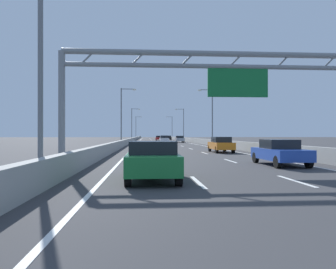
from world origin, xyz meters
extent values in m
plane|color=#38383A|center=(0.00, 100.00, 0.00)|extent=(260.00, 260.00, 0.00)
cube|color=white|center=(-1.80, 12.50, 0.01)|extent=(0.16, 3.00, 0.01)
cube|color=white|center=(-1.80, 21.50, 0.01)|extent=(0.16, 3.00, 0.01)
cube|color=white|center=(-1.80, 30.50, 0.01)|extent=(0.16, 3.00, 0.01)
cube|color=white|center=(-1.80, 39.50, 0.01)|extent=(0.16, 3.00, 0.01)
cube|color=white|center=(-1.80, 48.50, 0.01)|extent=(0.16, 3.00, 0.01)
cube|color=white|center=(-1.80, 57.50, 0.01)|extent=(0.16, 3.00, 0.01)
cube|color=white|center=(-1.80, 66.50, 0.01)|extent=(0.16, 3.00, 0.01)
cube|color=white|center=(-1.80, 75.50, 0.01)|extent=(0.16, 3.00, 0.01)
cube|color=white|center=(-1.80, 84.50, 0.01)|extent=(0.16, 3.00, 0.01)
cube|color=white|center=(-1.80, 93.50, 0.01)|extent=(0.16, 3.00, 0.01)
cube|color=white|center=(-1.80, 102.50, 0.01)|extent=(0.16, 3.00, 0.01)
cube|color=white|center=(-1.80, 111.50, 0.01)|extent=(0.16, 3.00, 0.01)
cube|color=white|center=(-1.80, 120.50, 0.01)|extent=(0.16, 3.00, 0.01)
cube|color=white|center=(-1.80, 129.50, 0.01)|extent=(0.16, 3.00, 0.01)
cube|color=white|center=(-1.80, 138.50, 0.01)|extent=(0.16, 3.00, 0.01)
cube|color=white|center=(-1.80, 147.50, 0.01)|extent=(0.16, 3.00, 0.01)
cube|color=white|center=(-1.80, 156.50, 0.01)|extent=(0.16, 3.00, 0.01)
cube|color=white|center=(1.80, 12.50, 0.01)|extent=(0.16, 3.00, 0.01)
cube|color=white|center=(1.80, 21.50, 0.01)|extent=(0.16, 3.00, 0.01)
cube|color=white|center=(1.80, 30.50, 0.01)|extent=(0.16, 3.00, 0.01)
cube|color=white|center=(1.80, 39.50, 0.01)|extent=(0.16, 3.00, 0.01)
cube|color=white|center=(1.80, 48.50, 0.01)|extent=(0.16, 3.00, 0.01)
cube|color=white|center=(1.80, 57.50, 0.01)|extent=(0.16, 3.00, 0.01)
cube|color=white|center=(1.80, 66.50, 0.01)|extent=(0.16, 3.00, 0.01)
cube|color=white|center=(1.80, 75.50, 0.01)|extent=(0.16, 3.00, 0.01)
cube|color=white|center=(1.80, 84.50, 0.01)|extent=(0.16, 3.00, 0.01)
cube|color=white|center=(1.80, 93.50, 0.01)|extent=(0.16, 3.00, 0.01)
cube|color=white|center=(1.80, 102.50, 0.01)|extent=(0.16, 3.00, 0.01)
cube|color=white|center=(1.80, 111.50, 0.01)|extent=(0.16, 3.00, 0.01)
cube|color=white|center=(1.80, 120.50, 0.01)|extent=(0.16, 3.00, 0.01)
cube|color=white|center=(1.80, 129.50, 0.01)|extent=(0.16, 3.00, 0.01)
cube|color=white|center=(1.80, 138.50, 0.01)|extent=(0.16, 3.00, 0.01)
cube|color=white|center=(1.80, 147.50, 0.01)|extent=(0.16, 3.00, 0.01)
cube|color=white|center=(1.80, 156.50, 0.01)|extent=(0.16, 3.00, 0.01)
cube|color=white|center=(-5.25, 88.00, 0.01)|extent=(0.16, 176.00, 0.01)
cube|color=white|center=(5.25, 88.00, 0.01)|extent=(0.16, 176.00, 0.01)
cube|color=#9E9E99|center=(-6.90, 110.00, 0.47)|extent=(0.45, 220.00, 0.95)
cube|color=#9E9E99|center=(6.90, 110.00, 0.47)|extent=(0.45, 220.00, 0.95)
cylinder|color=gray|center=(-8.15, 18.72, 3.10)|extent=(0.36, 0.36, 6.20)
cylinder|color=gray|center=(0.00, 18.72, 6.20)|extent=(16.31, 0.32, 0.32)
cylinder|color=gray|center=(0.00, 18.72, 5.50)|extent=(16.31, 0.26, 0.26)
cylinder|color=gray|center=(-6.79, 18.72, 5.85)|extent=(0.74, 0.10, 0.74)
cylinder|color=gray|center=(-4.08, 18.72, 5.85)|extent=(0.74, 0.10, 0.74)
cylinder|color=gray|center=(-1.36, 18.72, 5.85)|extent=(0.74, 0.10, 0.74)
cylinder|color=gray|center=(1.36, 18.72, 5.85)|extent=(0.74, 0.10, 0.74)
cylinder|color=gray|center=(4.08, 18.72, 5.85)|extent=(0.74, 0.10, 0.74)
cylinder|color=gray|center=(6.79, 18.72, 5.85)|extent=(0.74, 0.10, 0.74)
cube|color=#146B33|center=(1.48, 18.72, 4.60)|extent=(3.40, 0.12, 1.60)
cylinder|color=slate|center=(-7.70, 13.80, 4.75)|extent=(0.20, 0.20, 9.50)
cylinder|color=slate|center=(-7.70, 55.03, 4.75)|extent=(0.20, 0.20, 9.50)
cylinder|color=slate|center=(-6.60, 55.03, 9.35)|extent=(2.20, 0.12, 0.12)
cube|color=#F2EAC6|center=(-5.50, 55.03, 9.25)|extent=(0.56, 0.28, 0.20)
cylinder|color=slate|center=(7.70, 55.03, 4.75)|extent=(0.20, 0.20, 9.50)
cylinder|color=slate|center=(6.60, 55.03, 9.35)|extent=(2.20, 0.12, 0.12)
cube|color=#F2EAC6|center=(5.50, 55.03, 9.25)|extent=(0.56, 0.28, 0.20)
cylinder|color=slate|center=(-7.70, 96.27, 4.75)|extent=(0.20, 0.20, 9.50)
cylinder|color=slate|center=(-6.60, 96.27, 9.35)|extent=(2.20, 0.12, 0.12)
cube|color=#F2EAC6|center=(-5.50, 96.27, 9.25)|extent=(0.56, 0.28, 0.20)
cylinder|color=slate|center=(7.70, 96.27, 4.75)|extent=(0.20, 0.20, 9.50)
cylinder|color=slate|center=(6.60, 96.27, 9.35)|extent=(2.20, 0.12, 0.12)
cube|color=#F2EAC6|center=(5.50, 96.27, 9.25)|extent=(0.56, 0.28, 0.20)
cylinder|color=slate|center=(-7.70, 137.50, 4.75)|extent=(0.20, 0.20, 9.50)
cylinder|color=slate|center=(-6.60, 137.50, 9.35)|extent=(2.20, 0.12, 0.12)
cube|color=#F2EAC6|center=(-5.50, 137.50, 9.25)|extent=(0.56, 0.28, 0.20)
cylinder|color=slate|center=(7.70, 137.50, 4.75)|extent=(0.20, 0.20, 9.50)
cylinder|color=slate|center=(6.60, 137.50, 9.35)|extent=(2.20, 0.12, 0.12)
cube|color=#F2EAC6|center=(5.50, 137.50, 9.25)|extent=(0.56, 0.28, 0.20)
cube|color=orange|center=(3.59, 31.62, 0.65)|extent=(1.75, 4.33, 0.66)
cube|color=black|center=(3.59, 31.45, 1.24)|extent=(1.54, 2.06, 0.52)
cylinder|color=black|center=(2.82, 33.23, 0.32)|extent=(0.22, 0.64, 0.64)
cylinder|color=black|center=(4.35, 33.23, 0.32)|extent=(0.22, 0.64, 0.64)
cylinder|color=black|center=(2.82, 30.00, 0.32)|extent=(0.22, 0.64, 0.64)
cylinder|color=black|center=(4.35, 30.00, 0.32)|extent=(0.22, 0.64, 0.64)
cube|color=#2347AD|center=(3.80, 18.50, 0.62)|extent=(1.85, 4.33, 0.60)
cube|color=black|center=(3.80, 18.59, 1.18)|extent=(1.63, 1.84, 0.51)
cylinder|color=black|center=(2.98, 20.11, 0.32)|extent=(0.22, 0.64, 0.64)
cylinder|color=black|center=(4.62, 20.11, 0.32)|extent=(0.22, 0.64, 0.64)
cylinder|color=black|center=(2.98, 16.88, 0.32)|extent=(0.22, 0.64, 0.64)
cylinder|color=black|center=(4.62, 16.88, 0.32)|extent=(0.22, 0.64, 0.64)
cube|color=#A8ADB2|center=(3.81, 71.21, 0.66)|extent=(1.76, 4.19, 0.68)
cube|color=black|center=(3.81, 70.69, 1.24)|extent=(1.55, 1.83, 0.48)
cylinder|color=black|center=(3.04, 72.75, 0.32)|extent=(0.22, 0.64, 0.64)
cylinder|color=black|center=(4.58, 72.75, 0.32)|extent=(0.22, 0.64, 0.64)
cylinder|color=black|center=(3.04, 69.66, 0.32)|extent=(0.22, 0.64, 0.64)
cylinder|color=black|center=(4.58, 69.66, 0.32)|extent=(0.22, 0.64, 0.64)
cube|color=red|center=(0.25, 95.55, 0.63)|extent=(1.81, 4.54, 0.61)
cube|color=black|center=(0.25, 95.93, 1.18)|extent=(1.59, 2.02, 0.49)
cylinder|color=black|center=(-0.55, 97.27, 0.32)|extent=(0.22, 0.64, 0.64)
cylinder|color=black|center=(1.04, 97.27, 0.32)|extent=(0.22, 0.64, 0.64)
cylinder|color=black|center=(-0.55, 93.83, 0.32)|extent=(0.22, 0.64, 0.64)
cylinder|color=black|center=(1.04, 93.83, 0.32)|extent=(0.22, 0.64, 0.64)
cube|color=#1E7A38|center=(-3.40, 13.18, 0.66)|extent=(1.88, 4.13, 0.68)
cube|color=black|center=(-3.40, 12.87, 1.23)|extent=(1.66, 1.78, 0.46)
cylinder|color=black|center=(-4.24, 14.70, 0.32)|extent=(0.22, 0.64, 0.64)
cylinder|color=black|center=(-2.57, 14.70, 0.32)|extent=(0.22, 0.64, 0.64)
cylinder|color=black|center=(-4.24, 11.67, 0.32)|extent=(0.22, 0.64, 0.64)
cylinder|color=black|center=(-2.57, 11.67, 0.32)|extent=(0.22, 0.64, 0.64)
cube|color=black|center=(3.79, 104.82, 0.65)|extent=(1.71, 4.57, 0.66)
cube|color=black|center=(3.79, 105.18, 1.21)|extent=(1.51, 2.11, 0.46)
cylinder|color=black|center=(3.05, 106.55, 0.32)|extent=(0.22, 0.64, 0.64)
cylinder|color=black|center=(4.54, 106.55, 0.32)|extent=(0.22, 0.64, 0.64)
cylinder|color=black|center=(3.05, 103.08, 0.32)|extent=(0.22, 0.64, 0.64)
cylinder|color=black|center=(4.54, 103.08, 0.32)|extent=(0.22, 0.64, 0.64)
cube|color=silver|center=(0.16, 66.87, 0.68)|extent=(1.74, 4.66, 0.71)
cube|color=black|center=(0.16, 66.79, 1.29)|extent=(1.53, 2.07, 0.52)
cylinder|color=black|center=(-0.60, 68.65, 0.32)|extent=(0.22, 0.64, 0.64)
cylinder|color=black|center=(0.92, 68.65, 0.32)|extent=(0.22, 0.64, 0.64)
cylinder|color=black|center=(-0.60, 65.09, 0.32)|extent=(0.22, 0.64, 0.64)
cylinder|color=black|center=(0.92, 65.09, 0.32)|extent=(0.22, 0.64, 0.64)
camera|label=1|loc=(-3.67, 1.16, 1.69)|focal=34.31mm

